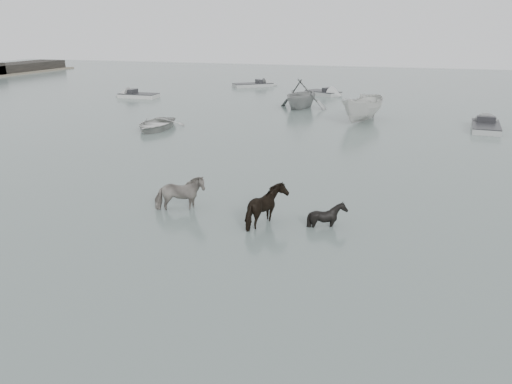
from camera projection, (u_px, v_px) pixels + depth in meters
The scene contains 11 objects.
ground at pixel (280, 235), 15.72m from camera, with size 140.00×140.00×0.00m, color #586961.
pony_pinto at pixel (179, 190), 17.60m from camera, with size 0.81×1.78×1.51m, color black.
pony_dark at pixel (268, 203), 16.26m from camera, with size 1.50×1.28×1.51m, color black.
pony_black at pixel (328, 209), 16.21m from camera, with size 0.95×1.07×1.17m, color black.
rowboat_lead at pixel (155, 122), 31.64m from camera, with size 2.95×4.13×0.86m, color #B9B8B4.
rowboat_trail at pixel (302, 93), 39.44m from camera, with size 4.01×4.64×2.45m, color #959895.
boat_small at pixel (363, 107), 34.06m from camera, with size 1.86×4.96×1.91m, color silver.
skiff_port at pixel (486, 124), 31.41m from camera, with size 5.55×1.60×0.75m, color #A1A4A2, non-canonical shape.
skiff_outer at pixel (139, 93), 45.55m from camera, with size 4.86×1.60×0.75m, color beige, non-canonical shape.
skiff_mid at pixel (323, 91), 47.25m from camera, with size 4.61×1.60×0.75m, color #A2A4A2, non-canonical shape.
skiff_far at pixel (253, 83), 53.70m from camera, with size 5.84×1.60×0.75m, color #A0A2A0, non-canonical shape.
Camera 1 is at (3.64, -14.03, 6.26)m, focal length 35.00 mm.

